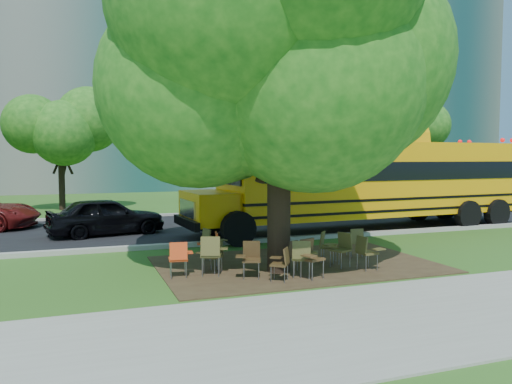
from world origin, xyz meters
name	(u,v)px	position (x,y,z in m)	size (l,w,h in m)	color
ground	(254,264)	(0.00, 0.00, 0.00)	(160.00, 160.00, 0.00)	#2A4816
sidewalk	(355,323)	(0.00, -5.00, 0.02)	(60.00, 4.00, 0.04)	gray
dirt_patch	(297,264)	(1.00, -0.50, 0.01)	(7.00, 4.50, 0.03)	#382819
asphalt_road	(194,227)	(0.00, 7.00, 0.02)	(80.00, 8.00, 0.04)	black
kerb_near	(222,243)	(0.00, 3.00, 0.07)	(80.00, 0.25, 0.14)	gray
kerb_far	(174,215)	(0.00, 11.10, 0.07)	(80.00, 0.25, 0.14)	gray
building_main	(28,62)	(-8.00, 36.00, 11.00)	(38.00, 16.00, 22.00)	slate
building_right	(341,70)	(24.00, 38.00, 12.50)	(30.00, 16.00, 25.00)	slate
bg_tree_2	(60,130)	(-5.00, 16.00, 4.21)	(4.80, 4.80, 6.62)	black
bg_tree_3	(303,118)	(8.00, 14.00, 5.03)	(5.60, 5.60, 7.84)	black
bg_tree_4	(429,131)	(16.00, 13.00, 4.34)	(5.00, 5.00, 6.85)	black
main_tree	(279,58)	(0.25, -1.11, 5.08)	(7.20, 7.20, 8.69)	black
school_bus	(375,179)	(6.48, 4.30, 1.92)	(13.77, 3.87, 3.33)	orange
chair_0	(179,256)	(-2.13, -0.93, 0.53)	(0.61, 0.51, 0.86)	red
chair_1	(212,251)	(-1.38, -0.99, 0.59)	(0.76, 0.60, 0.96)	#4E4922
chair_2	(282,261)	(-0.07, -2.03, 0.48)	(0.52, 0.66, 0.78)	#3F2D16
chair_3	(250,256)	(-0.62, -1.50, 0.53)	(0.68, 0.54, 0.86)	#3E2B16
chair_4	(303,255)	(0.51, -1.92, 0.55)	(0.75, 0.59, 0.90)	#47441F
chair_5	(310,255)	(0.64, -1.98, 0.57)	(0.63, 0.70, 0.92)	#4D341B
chair_6	(341,246)	(1.90, -1.17, 0.55)	(0.69, 0.60, 0.88)	#4D4921
chair_7	(366,250)	(2.28, -1.75, 0.54)	(0.56, 0.57, 0.87)	#49431F
chair_8	(212,246)	(-1.18, -0.24, 0.57)	(0.54, 0.68, 0.93)	#C03A14
chair_9	(213,253)	(-1.26, -0.65, 0.49)	(0.68, 0.54, 0.79)	#433B1D
chair_10	(211,241)	(-0.94, 0.76, 0.54)	(0.62, 0.59, 0.87)	#433F1D
chair_11	(290,252)	(0.53, -1.16, 0.48)	(0.53, 0.58, 0.77)	#462E19
chair_12	(327,244)	(1.81, -0.60, 0.51)	(0.56, 0.71, 0.83)	#4E4921
chair_13	(356,239)	(2.94, -0.19, 0.50)	(0.58, 0.48, 0.82)	brown
black_car	(106,216)	(-3.33, 6.20, 0.68)	(1.61, 4.01, 1.37)	black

